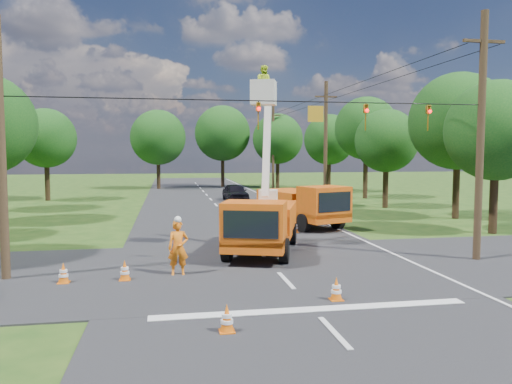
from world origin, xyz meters
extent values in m
plane|color=#1F4314|center=(0.00, 20.00, 0.00)|extent=(140.00, 140.00, 0.00)
cube|color=black|center=(0.00, 20.00, 0.00)|extent=(12.00, 100.00, 0.06)
cube|color=black|center=(0.00, 2.00, 0.00)|extent=(56.00, 10.00, 0.07)
cube|color=silver|center=(0.00, -3.20, 0.00)|extent=(9.00, 0.45, 0.02)
cube|color=silver|center=(5.60, 20.00, 0.00)|extent=(0.12, 90.00, 0.02)
cube|color=#E85210|center=(0.15, 5.09, 0.79)|extent=(4.39, 7.04, 0.50)
cube|color=#E85210|center=(-0.60, 2.84, 1.65)|extent=(2.89, 2.54, 1.65)
cube|color=black|center=(-0.90, 1.95, 1.71)|extent=(2.01, 0.72, 1.05)
cube|color=#E85210|center=(0.43, 5.92, 1.49)|extent=(3.75, 4.69, 1.10)
cylinder|color=black|center=(-1.61, 3.47, 0.51)|extent=(0.66, 1.07, 1.01)
cylinder|color=black|center=(0.59, 2.74, 0.51)|extent=(0.66, 1.07, 1.01)
cylinder|color=black|center=(-0.28, 7.44, 0.51)|extent=(0.66, 1.07, 1.01)
cylinder|color=black|center=(1.91, 6.71, 0.51)|extent=(0.66, 1.07, 1.01)
cube|color=silver|center=(0.81, 7.07, 2.31)|extent=(1.05, 1.05, 0.61)
cube|color=silver|center=(0.62, 6.50, 4.74)|extent=(0.76, 1.49, 4.78)
cube|color=silver|center=(0.26, 5.40, 7.00)|extent=(1.32, 1.32, 1.05)
imported|color=#C6E526|center=(0.26, 5.40, 7.40)|extent=(0.97, 0.95, 1.57)
cube|color=#E85210|center=(3.84, 12.50, 0.81)|extent=(4.50, 7.16, 0.50)
cube|color=#E85210|center=(4.62, 10.22, 1.68)|extent=(2.95, 2.60, 1.68)
cube|color=black|center=(4.93, 9.32, 1.74)|extent=(2.04, 0.75, 1.06)
cube|color=#E85210|center=(3.55, 13.35, 1.51)|extent=(3.83, 4.77, 1.12)
cylinder|color=black|center=(3.42, 10.11, 0.52)|extent=(0.67, 1.09, 1.03)
cylinder|color=black|center=(5.64, 10.87, 0.52)|extent=(0.67, 1.09, 1.03)
cylinder|color=black|center=(2.04, 14.13, 0.52)|extent=(0.67, 1.09, 1.03)
cylinder|color=black|center=(4.27, 14.89, 0.52)|extent=(0.67, 1.09, 1.03)
imported|color=orange|center=(-3.59, 1.51, 1.00)|extent=(0.73, 0.49, 2.00)
imported|color=black|center=(2.12, 28.54, 0.78)|extent=(2.18, 4.72, 1.57)
cone|color=orange|center=(-2.56, -4.47, 0.38)|extent=(0.36, 0.36, 0.70)
cube|color=orange|center=(-2.56, -4.47, 0.04)|extent=(0.38, 0.38, 0.04)
cylinder|color=white|center=(-2.56, -4.47, 0.44)|extent=(0.26, 0.26, 0.09)
cylinder|color=white|center=(-2.56, -4.47, 0.29)|extent=(0.31, 0.31, 0.09)
cone|color=orange|center=(0.95, -2.42, 0.38)|extent=(0.36, 0.36, 0.70)
cube|color=orange|center=(0.95, -2.42, 0.04)|extent=(0.38, 0.38, 0.04)
cylinder|color=white|center=(0.95, -2.42, 0.44)|extent=(0.26, 0.26, 0.09)
cylinder|color=white|center=(0.95, -2.42, 0.29)|extent=(0.31, 0.31, 0.09)
cone|color=orange|center=(2.14, 7.85, 0.38)|extent=(0.36, 0.36, 0.70)
cube|color=orange|center=(2.14, 7.85, 0.04)|extent=(0.38, 0.38, 0.04)
cylinder|color=white|center=(2.14, 7.85, 0.44)|extent=(0.26, 0.26, 0.09)
cylinder|color=white|center=(2.14, 7.85, 0.29)|extent=(0.31, 0.31, 0.09)
cone|color=orange|center=(2.88, 9.90, 0.38)|extent=(0.36, 0.36, 0.70)
cube|color=orange|center=(2.88, 9.90, 0.04)|extent=(0.38, 0.38, 0.04)
cylinder|color=white|center=(2.88, 9.90, 0.44)|extent=(0.26, 0.26, 0.09)
cylinder|color=white|center=(2.88, 9.90, 0.29)|extent=(0.31, 0.31, 0.09)
cone|color=orange|center=(-5.42, 1.07, 0.38)|extent=(0.36, 0.36, 0.70)
cube|color=orange|center=(-5.42, 1.07, 0.04)|extent=(0.38, 0.38, 0.04)
cylinder|color=white|center=(-5.42, 1.07, 0.44)|extent=(0.26, 0.26, 0.09)
cylinder|color=white|center=(-5.42, 1.07, 0.29)|extent=(0.31, 0.31, 0.09)
cone|color=orange|center=(-7.41, 1.03, 0.38)|extent=(0.36, 0.36, 0.70)
cube|color=orange|center=(-7.41, 1.03, 0.04)|extent=(0.38, 0.38, 0.04)
cylinder|color=white|center=(-7.41, 1.03, 0.44)|extent=(0.26, 0.26, 0.09)
cylinder|color=white|center=(-7.41, 1.03, 0.29)|extent=(0.31, 0.31, 0.09)
cone|color=orange|center=(3.22, 16.13, 0.38)|extent=(0.36, 0.36, 0.70)
cube|color=orange|center=(3.22, 16.13, 0.04)|extent=(0.38, 0.38, 0.04)
cylinder|color=white|center=(3.22, 16.13, 0.44)|extent=(0.26, 0.26, 0.09)
cylinder|color=white|center=(3.22, 16.13, 0.29)|extent=(0.31, 0.31, 0.09)
cylinder|color=#4C3823|center=(8.50, 2.00, 5.00)|extent=(0.30, 0.30, 10.00)
cube|color=#4C3823|center=(8.50, 2.00, 8.80)|extent=(1.80, 0.12, 0.12)
cylinder|color=#4C3823|center=(8.50, 22.00, 5.00)|extent=(0.30, 0.30, 10.00)
cube|color=#4C3823|center=(8.50, 22.00, 8.80)|extent=(1.80, 0.12, 0.12)
cylinder|color=#4C3823|center=(8.50, 42.00, 5.00)|extent=(0.30, 0.30, 10.00)
cube|color=#4C3823|center=(8.50, 42.00, 8.80)|extent=(1.80, 0.12, 0.12)
cylinder|color=#4C3823|center=(-9.50, 2.00, 4.50)|extent=(0.30, 0.30, 9.00)
cylinder|color=black|center=(-0.50, 2.00, 6.30)|extent=(18.00, 0.04, 0.04)
cube|color=#BE8816|center=(1.60, 2.00, 5.85)|extent=(0.60, 0.05, 0.60)
imported|color=#BE8816|center=(-0.60, 2.00, 5.75)|extent=(0.16, 0.20, 1.00)
sphere|color=#FF0C0C|center=(-0.60, 1.88, 6.00)|extent=(0.14, 0.14, 0.14)
imported|color=#BE8816|center=(3.60, 2.00, 5.75)|extent=(0.16, 0.20, 1.00)
sphere|color=#FF0C0C|center=(3.60, 1.88, 6.00)|extent=(0.14, 0.14, 0.14)
imported|color=#BE8816|center=(6.20, 2.00, 5.75)|extent=(0.16, 0.20, 1.00)
sphere|color=#FF0C0C|center=(6.20, 1.88, 6.00)|extent=(0.14, 0.14, 0.14)
cylinder|color=#382616|center=(-14.80, 32.00, 2.02)|extent=(0.44, 0.44, 4.05)
sphere|color=#124315|center=(-14.80, 32.00, 5.70)|extent=(5.40, 5.40, 5.40)
cylinder|color=#382616|center=(13.50, 8.00, 1.98)|extent=(0.44, 0.44, 3.96)
sphere|color=#124315|center=(13.50, 8.00, 5.58)|extent=(5.40, 5.40, 5.40)
cylinder|color=#382616|center=(15.00, 14.00, 2.29)|extent=(0.44, 0.44, 4.58)
sphere|color=#124315|center=(15.00, 14.00, 6.45)|extent=(6.40, 6.40, 6.40)
cylinder|color=#382616|center=(13.20, 21.00, 1.89)|extent=(0.44, 0.44, 3.78)
sphere|color=#124315|center=(13.20, 21.00, 5.33)|extent=(5.00, 5.00, 5.00)
cylinder|color=#382616|center=(14.80, 29.00, 2.38)|extent=(0.44, 0.44, 4.75)
sphere|color=#124315|center=(14.80, 29.00, 6.70)|extent=(6.00, 6.00, 6.00)
cylinder|color=#382616|center=(13.80, 37.00, 2.07)|extent=(0.44, 0.44, 4.14)
sphere|color=#124315|center=(13.80, 37.00, 5.83)|extent=(5.60, 5.60, 5.60)
cylinder|color=#382616|center=(-5.00, 45.00, 2.20)|extent=(0.44, 0.44, 4.40)
sphere|color=#124315|center=(-5.00, 45.00, 6.20)|extent=(6.60, 6.60, 6.60)
cylinder|color=#382616|center=(3.00, 47.00, 2.42)|extent=(0.44, 0.44, 4.84)
sphere|color=#124315|center=(3.00, 47.00, 6.82)|extent=(7.00, 7.00, 7.00)
cylinder|color=#382616|center=(9.50, 44.00, 2.16)|extent=(0.44, 0.44, 4.31)
sphere|color=#124315|center=(9.50, 44.00, 6.08)|extent=(6.20, 6.20, 6.20)
camera|label=1|loc=(-3.93, -16.26, 4.40)|focal=35.00mm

